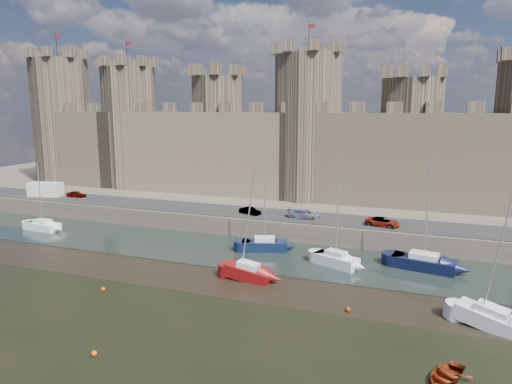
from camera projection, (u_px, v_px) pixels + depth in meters
ground at (118, 349)px, 33.02m from camera, size 160.00×160.00×0.00m
water_channel at (241, 252)px, 55.18m from camera, size 160.00×12.00×0.08m
quay at (310, 192)px, 88.22m from camera, size 160.00×60.00×2.50m
road at (268, 214)px, 63.96m from camera, size 160.00×7.00×0.10m
castle at (291, 142)px, 75.45m from camera, size 108.50×11.00×29.00m
car_0 at (76, 194)px, 75.87m from camera, size 3.33×1.52×1.11m
car_1 at (250, 211)px, 63.66m from camera, size 3.43×2.14×1.07m
car_2 at (304, 214)px, 61.43m from camera, size 4.47×1.93×1.28m
car_3 at (383, 222)px, 57.26m from camera, size 4.54×2.74×1.18m
van at (46, 190)px, 76.50m from camera, size 5.84×3.29×2.40m
sailboat_0 at (43, 225)px, 64.90m from camera, size 5.30×2.35×9.68m
sailboat_1 at (265, 244)px, 55.55m from camera, size 5.84×3.71×10.92m
sailboat_2 at (336, 259)px, 50.13m from camera, size 5.40×3.73×10.86m
sailboat_3 at (424, 262)px, 49.11m from camera, size 6.89×3.71×11.45m
sailboat_4 at (248, 272)px, 46.33m from camera, size 5.02×2.23×11.46m
sailboat_5 at (492, 318)px, 36.12m from camera, size 5.71×3.94×11.50m
dinghy_4 at (446, 376)px, 29.15m from camera, size 3.88×4.26×0.72m
buoy_1 at (103, 289)px, 43.47m from camera, size 0.43×0.43×0.43m
buoy_3 at (348, 309)px, 39.11m from camera, size 0.43×0.43×0.43m
buoy_4 at (94, 353)px, 32.09m from camera, size 0.43×0.43×0.43m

